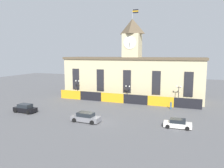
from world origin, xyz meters
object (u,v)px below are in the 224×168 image
car_white_taxi (178,124)px  pedestrian (171,105)px  street_lamp_far_left (128,90)px  car_gray_pickup (86,117)px  car_black_suv (25,108)px  street_lamp_far_right (77,85)px  street_lamp_center (179,91)px

car_white_taxi → pedestrian: (-2.34, 12.38, 0.25)m
street_lamp_far_left → car_white_taxi: 20.54m
car_white_taxi → pedestrian: bearing=-81.3°
car_gray_pickup → car_black_suv: (-14.91, 1.26, 0.02)m
car_white_taxi → car_black_suv: car_black_suv is taller
car_gray_pickup → car_black_suv: car_black_suv is taller
pedestrian → street_lamp_far_left: bearing=9.9°
street_lamp_far_left → pedestrian: (10.97, -3.07, -2.26)m
car_white_taxi → car_gray_pickup: bearing=7.1°
car_gray_pickup → car_white_taxi: 15.99m
street_lamp_far_right → pedestrian: size_ratio=2.91×
car_white_taxi → pedestrian: 12.60m
street_lamp_far_right → car_black_suv: street_lamp_far_right is taller
street_lamp_far_right → street_lamp_center: size_ratio=1.02×
street_lamp_far_left → pedestrian: size_ratio=2.49×
street_lamp_center → car_gray_pickup: bearing=-129.5°
car_gray_pickup → car_black_suv: size_ratio=1.08×
car_gray_pickup → car_white_taxi: (15.79, 2.53, -0.12)m
street_lamp_far_right → car_black_suv: (-3.02, -16.72, -2.83)m
street_lamp_far_left → pedestrian: bearing=-15.6°
car_gray_pickup → street_lamp_far_right: bearing=-54.2°
car_gray_pickup → pedestrian: size_ratio=3.10×
street_lamp_far_right → car_gray_pickup: (11.89, -17.98, -2.85)m
street_lamp_far_right → car_black_suv: bearing=-100.2°
street_lamp_center → car_black_suv: 34.20m
car_gray_pickup → pedestrian: (13.45, 14.91, 0.13)m
street_lamp_far_right → car_white_taxi: street_lamp_far_right is taller
street_lamp_far_right → car_gray_pickup: size_ratio=0.94×
street_lamp_far_left → car_white_taxi: street_lamp_far_left is taller
car_gray_pickup → street_lamp_center: bearing=-127.2°
car_white_taxi → street_lamp_far_right: bearing=-31.1°
street_lamp_far_left → pedestrian: 11.61m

